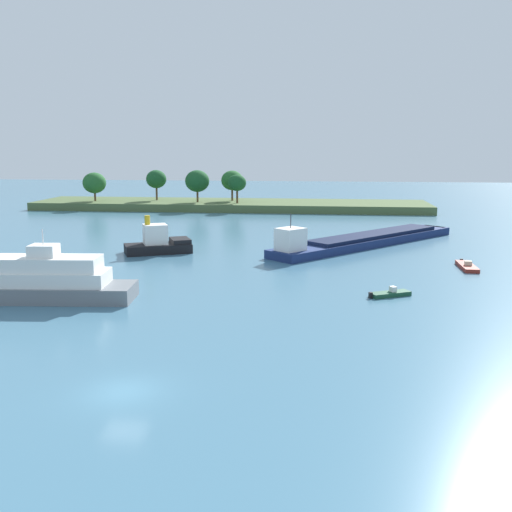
# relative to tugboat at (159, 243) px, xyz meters

# --- Properties ---
(ground_plane) EXTENTS (400.00, 400.00, 0.00)m
(ground_plane) POSITION_rel_tugboat_xyz_m (9.92, -43.06, -1.27)
(ground_plane) COLOR teal
(treeline_island) EXTENTS (86.71, 16.94, 8.63)m
(treeline_island) POSITION_rel_tugboat_xyz_m (-0.90, 54.27, 0.45)
(treeline_island) COLOR #4C6038
(treeline_island) RESTS_ON ground
(tugboat) EXTENTS (9.38, 7.18, 4.99)m
(tugboat) POSITION_rel_tugboat_xyz_m (0.00, 0.00, 0.00)
(tugboat) COLOR black
(tugboat) RESTS_ON ground
(fishing_skiff) EXTENTS (1.64, 5.85, 0.95)m
(fishing_skiff) POSITION_rel_tugboat_xyz_m (37.97, -5.78, -1.02)
(fishing_skiff) COLOR maroon
(fishing_skiff) RESTS_ON ground
(white_riverboat) EXTENTS (21.64, 6.29, 6.53)m
(white_riverboat) POSITION_rel_tugboat_xyz_m (-6.39, -24.45, 0.48)
(white_riverboat) COLOR slate
(white_riverboat) RESTS_ON ground
(cargo_barge) EXTENTS (27.37, 29.65, 5.72)m
(cargo_barge) POSITION_rel_tugboat_xyz_m (27.25, 8.36, -0.39)
(cargo_barge) COLOR navy
(cargo_barge) RESTS_ON ground
(small_motorboat) EXTENTS (4.13, 2.90, 0.91)m
(small_motorboat) POSITION_rel_tugboat_xyz_m (27.68, -19.48, -1.04)
(small_motorboat) COLOR #19472D
(small_motorboat) RESTS_ON ground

